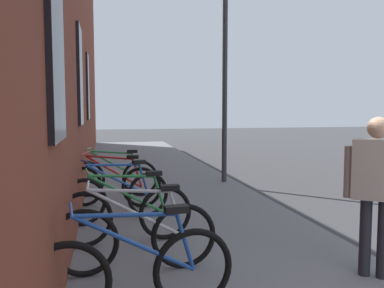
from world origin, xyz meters
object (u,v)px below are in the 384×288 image
(bicycle_nearest_sign, at_px, (114,177))
(bicycle_end_of_row, at_px, (127,214))
(bicycle_far_end, at_px, (118,196))
(pedestrian_by_facade, at_px, (376,180))
(bicycle_by_door, at_px, (136,237))
(bicycle_under_window, at_px, (113,185))
(bicycle_leaning_wall, at_px, (134,273))
(street_lamp, at_px, (225,49))

(bicycle_nearest_sign, bearing_deg, bicycle_end_of_row, -178.33)
(bicycle_far_end, xyz_separation_m, pedestrian_by_facade, (-2.70, -2.53, 0.63))
(bicycle_by_door, height_order, pedestrian_by_facade, pedestrian_by_facade)
(bicycle_by_door, distance_m, bicycle_under_window, 3.01)
(bicycle_end_of_row, distance_m, bicycle_far_end, 1.10)
(bicycle_nearest_sign, bearing_deg, bicycle_far_end, -179.81)
(bicycle_leaning_wall, relative_size, pedestrian_by_facade, 1.06)
(bicycle_nearest_sign, bearing_deg, bicycle_leaning_wall, -179.58)
(bicycle_far_end, relative_size, street_lamp, 0.32)
(bicycle_by_door, bearing_deg, bicycle_end_of_row, 2.57)
(bicycle_by_door, height_order, bicycle_under_window, same)
(pedestrian_by_facade, xyz_separation_m, street_lamp, (5.64, -0.09, 2.13))
(bicycle_nearest_sign, height_order, pedestrian_by_facade, pedestrian_by_facade)
(bicycle_far_end, distance_m, street_lamp, 4.81)
(bicycle_end_of_row, height_order, pedestrian_by_facade, pedestrian_by_facade)
(bicycle_far_end, xyz_separation_m, bicycle_under_window, (0.94, 0.05, 0.00))
(bicycle_end_of_row, bearing_deg, bicycle_by_door, -177.43)
(bicycle_by_door, distance_m, bicycle_far_end, 2.07)
(bicycle_far_end, relative_size, pedestrian_by_facade, 1.02)
(bicycle_by_door, relative_size, bicycle_far_end, 1.04)
(bicycle_by_door, bearing_deg, bicycle_leaning_wall, 174.52)
(bicycle_by_door, height_order, street_lamp, street_lamp)
(pedestrian_by_facade, bearing_deg, bicycle_leaning_wall, 97.62)
(bicycle_leaning_wall, bearing_deg, bicycle_by_door, -5.48)
(bicycle_under_window, distance_m, pedestrian_by_facade, 4.50)
(bicycle_by_door, relative_size, bicycle_nearest_sign, 1.01)
(bicycle_under_window, bearing_deg, bicycle_by_door, -176.70)
(bicycle_leaning_wall, relative_size, street_lamp, 0.33)
(bicycle_under_window, xyz_separation_m, street_lamp, (2.00, -2.67, 2.76))
(bicycle_leaning_wall, xyz_separation_m, bicycle_end_of_row, (1.94, -0.05, -0.00))
(bicycle_under_window, xyz_separation_m, pedestrian_by_facade, (-3.64, -2.58, 0.63))
(bicycle_by_door, bearing_deg, pedestrian_by_facade, -104.76)
(bicycle_leaning_wall, bearing_deg, bicycle_under_window, 1.16)
(bicycle_leaning_wall, height_order, street_lamp, street_lamp)
(bicycle_under_window, xyz_separation_m, bicycle_nearest_sign, (0.88, -0.04, -0.00))
(bicycle_by_door, xyz_separation_m, street_lamp, (5.01, -2.50, 2.76))
(bicycle_under_window, bearing_deg, bicycle_far_end, -176.92)
(bicycle_under_window, bearing_deg, street_lamp, -53.19)
(bicycle_leaning_wall, bearing_deg, bicycle_far_end, 0.57)
(bicycle_by_door, xyz_separation_m, bicycle_end_of_row, (0.97, 0.04, 0.00))
(bicycle_leaning_wall, height_order, bicycle_far_end, same)
(bicycle_nearest_sign, height_order, street_lamp, street_lamp)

